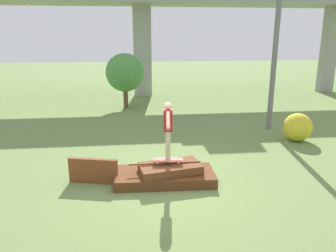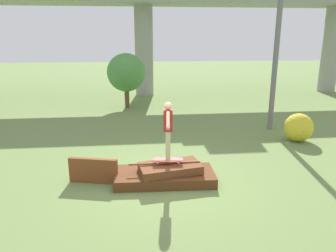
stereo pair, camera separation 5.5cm
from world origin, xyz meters
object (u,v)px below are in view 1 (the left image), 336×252
utility_pole (278,13)px  tree_behind_left (125,73)px  bush_yellow_flowering (298,127)px  skateboard (168,160)px  skater (168,127)px

utility_pole → tree_behind_left: bearing=141.3°
utility_pole → bush_yellow_flowering: 4.24m
tree_behind_left → bush_yellow_flowering: (6.08, -6.19, -1.32)m
skateboard → tree_behind_left: size_ratio=0.28×
bush_yellow_flowering → utility_pole: bearing=102.2°
utility_pole → tree_behind_left: (-5.73, 4.59, -2.59)m
skater → tree_behind_left: bearing=97.2°
skateboard → utility_pole: size_ratio=0.09×
bush_yellow_flowering → tree_behind_left: bearing=134.5°
skateboard → utility_pole: (4.59, 4.44, 3.80)m
utility_pole → skateboard: bearing=-135.9°
skateboard → bush_yellow_flowering: 5.70m
skateboard → skater: size_ratio=0.52×
tree_behind_left → utility_pole: bearing=-38.7°
skater → utility_pole: (4.59, 4.44, 2.95)m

